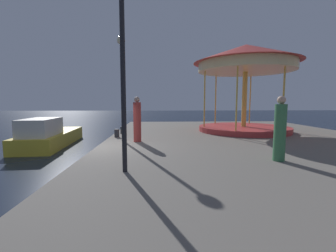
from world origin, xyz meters
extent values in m
plane|color=black|center=(0.00, 0.00, 0.00)|extent=(120.00, 120.00, 0.00)
cube|color=slate|center=(6.73, 0.00, 0.40)|extent=(13.46, 22.50, 0.80)
cube|color=gold|center=(-3.89, 4.63, 0.39)|extent=(2.46, 6.07, 0.78)
cube|color=beige|center=(-3.80, 3.26, 1.23)|extent=(1.61, 2.71, 0.90)
cube|color=#4C6070|center=(-3.89, 4.57, 1.41)|extent=(1.23, 0.19, 0.41)
cylinder|color=#B23333|center=(7.56, 4.30, 0.95)|extent=(5.27, 5.27, 0.30)
cylinder|color=gold|center=(7.56, 4.30, 2.70)|extent=(0.28, 0.28, 3.21)
cylinder|color=#F2E099|center=(7.56, 4.30, 4.56)|extent=(5.47, 5.47, 0.50)
cone|color=#C63D38|center=(7.56, 4.30, 5.34)|extent=(6.07, 6.07, 1.05)
cylinder|color=gold|center=(9.94, 4.30, 2.70)|extent=(0.08, 0.08, 3.21)
cylinder|color=gold|center=(8.75, 6.37, 2.70)|extent=(0.08, 0.08, 3.21)
cylinder|color=gold|center=(6.36, 6.37, 2.70)|extent=(0.08, 0.08, 3.21)
cylinder|color=gold|center=(5.17, 4.30, 2.70)|extent=(0.08, 0.08, 3.21)
cylinder|color=gold|center=(6.36, 2.24, 2.70)|extent=(0.08, 0.08, 3.21)
cylinder|color=gold|center=(8.75, 2.24, 2.70)|extent=(0.08, 0.08, 3.21)
cylinder|color=black|center=(1.57, -3.37, 3.00)|extent=(0.12, 0.12, 4.40)
cylinder|color=black|center=(0.86, 1.12, 2.90)|extent=(0.12, 0.12, 4.19)
sphere|color=#F9E5B2|center=(0.86, 1.12, 5.17)|extent=(0.36, 0.36, 0.36)
cylinder|color=#2D2D33|center=(0.36, 2.38, 1.00)|extent=(0.24, 0.24, 0.40)
cylinder|color=#2D2D33|center=(0.46, 3.62, 1.00)|extent=(0.24, 0.24, 0.40)
cylinder|color=#B23833|center=(1.51, 1.01, 1.67)|extent=(0.34, 0.34, 1.74)
sphere|color=tan|center=(1.51, 1.01, 2.66)|extent=(0.24, 0.24, 0.24)
cylinder|color=#387247|center=(6.02, -2.50, 1.64)|extent=(0.34, 0.34, 1.69)
sphere|color=tan|center=(6.02, -2.50, 2.61)|extent=(0.24, 0.24, 0.24)
camera|label=1|loc=(2.40, -9.00, 2.55)|focal=24.30mm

